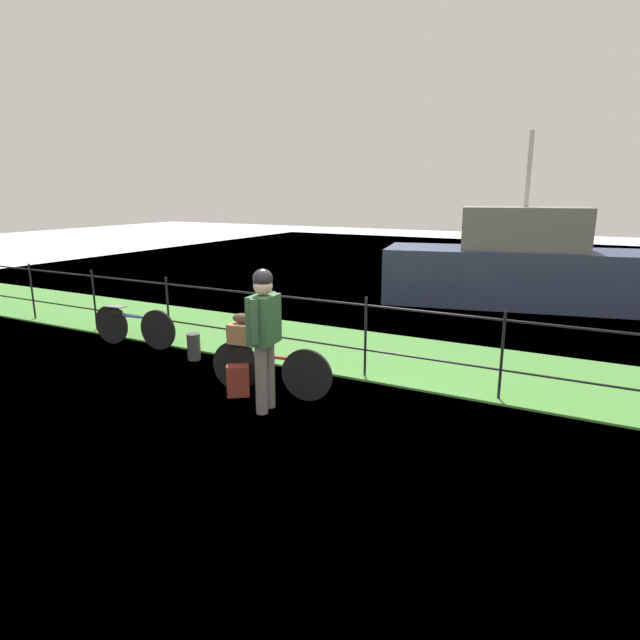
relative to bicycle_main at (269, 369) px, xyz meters
The scene contains 12 objects.
ground_plane 1.10m from the bicycle_main, 40.48° to the right, with size 60.00×60.00×0.00m, color beige.
grass_strip 2.38m from the bicycle_main, 70.23° to the left, with size 27.00×2.40×0.03m, color #478438.
harbor_water 9.03m from the bicycle_main, 84.94° to the left, with size 30.00×30.00×0.00m, color #426684.
iron_fence 1.46m from the bicycle_main, 55.99° to the left, with size 18.04×0.04×1.14m.
bicycle_main is the anchor object (origin of this frame).
wooden_crate 0.56m from the bicycle_main, behind, with size 0.32×0.29×0.25m, color olive.
terrier_dog 0.71m from the bicycle_main, behind, with size 0.32×0.18×0.18m.
cyclist_person 0.81m from the bicycle_main, 61.98° to the right, with size 0.31×0.54×1.68m.
backpack_on_paving 0.42m from the bicycle_main, 148.92° to the right, with size 0.28×0.18×0.40m, color maroon.
mooring_bollard 1.96m from the bicycle_main, 159.68° to the left, with size 0.20×0.20×0.41m, color #38383D.
bicycle_parked 3.30m from the bicycle_main, 166.37° to the left, with size 1.61×0.25×0.66m.
moored_boat_near 7.61m from the bicycle_main, 75.59° to the left, with size 6.22×3.05×3.78m.
Camera 1 is at (2.80, -4.67, 2.52)m, focal length 30.15 mm.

